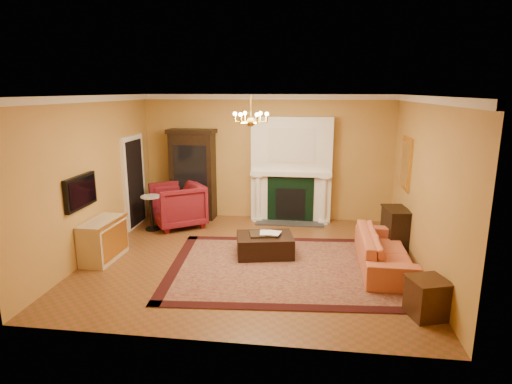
% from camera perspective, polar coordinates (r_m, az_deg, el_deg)
% --- Properties ---
extents(floor, '(6.00, 5.50, 0.02)m').
position_cam_1_polar(floor, '(8.14, -0.65, -8.98)').
color(floor, brown).
rests_on(floor, ground).
extents(ceiling, '(6.00, 5.50, 0.02)m').
position_cam_1_polar(ceiling, '(7.53, -0.71, 12.80)').
color(ceiling, white).
rests_on(ceiling, wall_back).
extents(wall_back, '(6.00, 0.02, 3.00)m').
position_cam_1_polar(wall_back, '(10.39, 1.49, 4.60)').
color(wall_back, '#C89047').
rests_on(wall_back, floor).
extents(wall_front, '(6.00, 0.02, 3.00)m').
position_cam_1_polar(wall_front, '(5.07, -5.13, -4.92)').
color(wall_front, '#C89047').
rests_on(wall_front, floor).
extents(wall_left, '(0.02, 5.50, 3.00)m').
position_cam_1_polar(wall_left, '(8.64, -20.86, 1.92)').
color(wall_left, '#C89047').
rests_on(wall_left, floor).
extents(wall_right, '(0.02, 5.50, 3.00)m').
position_cam_1_polar(wall_right, '(7.86, 21.60, 0.79)').
color(wall_right, '#C89047').
rests_on(wall_right, floor).
extents(fireplace, '(1.90, 0.70, 2.50)m').
position_cam_1_polar(fireplace, '(10.21, 4.72, 2.66)').
color(fireplace, white).
rests_on(fireplace, wall_back).
extents(crown_molding, '(6.00, 5.50, 0.12)m').
position_cam_1_polar(crown_molding, '(8.48, 0.23, 12.40)').
color(crown_molding, white).
rests_on(crown_molding, ceiling).
extents(doorway, '(0.08, 1.05, 2.10)m').
position_cam_1_polar(doorway, '(10.20, -15.92, 1.33)').
color(doorway, white).
rests_on(doorway, wall_left).
extents(tv_panel, '(0.09, 0.95, 0.58)m').
position_cam_1_polar(tv_panel, '(8.13, -22.34, 0.03)').
color(tv_panel, black).
rests_on(tv_panel, wall_left).
extents(gilt_mirror, '(0.06, 0.76, 1.05)m').
position_cam_1_polar(gilt_mirror, '(9.16, 19.37, 3.61)').
color(gilt_mirror, gold).
rests_on(gilt_mirror, wall_right).
extents(chandelier, '(0.63, 0.55, 0.53)m').
position_cam_1_polar(chandelier, '(7.54, -0.70, 9.75)').
color(chandelier, gold).
rests_on(chandelier, ceiling).
extents(oriental_rug, '(4.37, 3.42, 0.02)m').
position_cam_1_polar(oriental_rug, '(7.77, 4.03, -9.99)').
color(oriental_rug, '#430E15').
rests_on(oriental_rug, floor).
extents(china_cabinet, '(1.06, 0.51, 2.09)m').
position_cam_1_polar(china_cabinet, '(10.54, -8.39, 2.09)').
color(china_cabinet, black).
rests_on(china_cabinet, floor).
extents(wingback_armchair, '(1.45, 1.46, 1.11)m').
position_cam_1_polar(wingback_armchair, '(10.03, -10.42, -1.45)').
color(wingback_armchair, maroon).
rests_on(wingback_armchair, floor).
extents(pedestal_table, '(0.44, 0.44, 0.79)m').
position_cam_1_polar(pedestal_table, '(9.91, -13.77, -2.37)').
color(pedestal_table, black).
rests_on(pedestal_table, floor).
extents(commode, '(0.51, 1.03, 0.76)m').
position_cam_1_polar(commode, '(8.48, -19.71, -6.04)').
color(commode, '#C4B68F').
rests_on(commode, floor).
extents(coral_sofa, '(0.66, 2.19, 0.85)m').
position_cam_1_polar(coral_sofa, '(7.96, 16.83, -6.75)').
color(coral_sofa, '#C05B3D').
rests_on(coral_sofa, floor).
extents(end_table, '(0.58, 0.58, 0.54)m').
position_cam_1_polar(end_table, '(6.56, 21.83, -13.10)').
color(end_table, '#3E2211').
rests_on(end_table, floor).
extents(console_table, '(0.49, 0.75, 0.78)m').
position_cam_1_polar(console_table, '(9.03, 18.09, -4.67)').
color(console_table, black).
rests_on(console_table, floor).
extents(leather_ottoman, '(1.18, 0.96, 0.39)m').
position_cam_1_polar(leather_ottoman, '(8.23, 1.18, -7.07)').
color(leather_ottoman, black).
rests_on(leather_ottoman, oriental_rug).
extents(ottoman_tray, '(0.58, 0.50, 0.03)m').
position_cam_1_polar(ottoman_tray, '(8.17, 0.94, -5.64)').
color(ottoman_tray, black).
rests_on(ottoman_tray, leather_ottoman).
extents(book_a, '(0.23, 0.05, 0.31)m').
position_cam_1_polar(book_a, '(8.09, 0.52, -4.55)').
color(book_a, gray).
rests_on(book_a, ottoman_tray).
extents(book_b, '(0.22, 0.06, 0.30)m').
position_cam_1_polar(book_b, '(8.12, 1.75, -4.55)').
color(book_b, gray).
rests_on(book_b, ottoman_tray).
extents(topiary_left, '(0.14, 0.14, 0.39)m').
position_cam_1_polar(topiary_left, '(10.17, 1.71, 4.07)').
color(topiary_left, gray).
rests_on(topiary_left, fireplace).
extents(topiary_right, '(0.15, 0.15, 0.41)m').
position_cam_1_polar(topiary_right, '(10.12, 8.88, 3.96)').
color(topiary_right, gray).
rests_on(topiary_right, fireplace).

